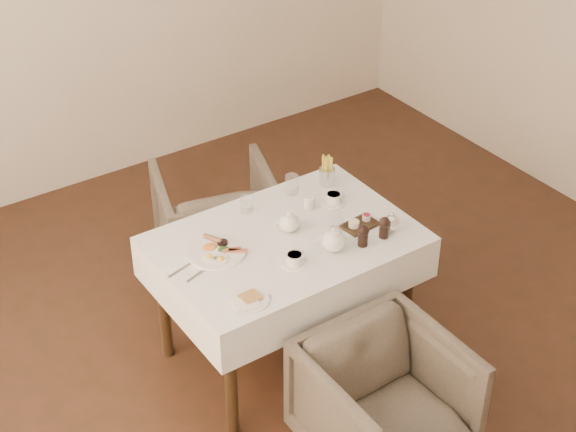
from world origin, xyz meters
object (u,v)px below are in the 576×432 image
at_px(table, 286,257).
at_px(breakfast_plate, 216,251).
at_px(armchair_far, 217,219).
at_px(teapot_centre, 289,222).
at_px(armchair_near, 385,402).

xyz_separation_m(table, breakfast_plate, (-0.35, 0.09, 0.13)).
bearing_deg(table, armchair_far, 83.12).
relative_size(table, breakfast_plate, 4.46).
bearing_deg(table, teapot_centre, 40.21).
distance_m(table, armchair_far, 0.96).
relative_size(armchair_far, breakfast_plate, 2.44).
relative_size(table, armchair_near, 1.86).
height_order(breakfast_plate, teapot_centre, teapot_centre).
relative_size(armchair_near, breakfast_plate, 2.41).
bearing_deg(armchair_near, armchair_far, 86.53).
bearing_deg(breakfast_plate, teapot_centre, -6.79).
bearing_deg(armchair_near, teapot_centre, 86.80).
height_order(armchair_near, armchair_far, armchair_far).
bearing_deg(armchair_far, breakfast_plate, 78.47).
distance_m(armchair_far, teapot_centre, 0.99).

